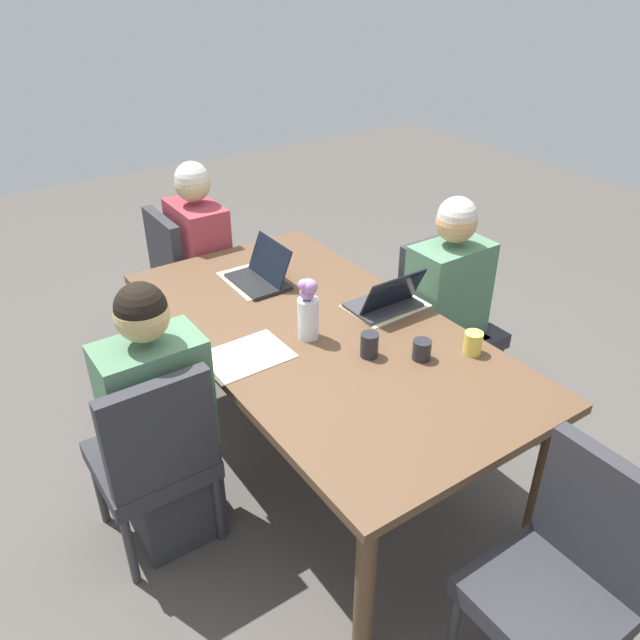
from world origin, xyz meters
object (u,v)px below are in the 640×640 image
object	(u,v)px
dining_table	(320,343)
chair_head_left_left_near	(187,275)
person_far_left_far	(445,320)
coffee_mug_near_right	(422,350)
laptop_far_left_far	(386,301)
coffee_mug_centre_left	(369,345)
person_head_left_left_near	(202,272)
person_near_left_mid	(161,431)
chair_far_left_far	(443,315)
coffee_mug_near_left	(473,343)
chair_head_right_right_near	(567,572)
flower_vase	(308,307)
laptop_head_left_left_near	(262,275)
chair_near_left_mid	(155,453)

from	to	relation	value
dining_table	chair_head_left_left_near	world-z (taller)	chair_head_left_left_near
person_far_left_far	coffee_mug_near_right	size ratio (longest dim) A/B	14.05
laptop_far_left_far	coffee_mug_centre_left	distance (m)	0.40
laptop_far_left_far	person_head_left_left_near	bearing A→B (deg)	-163.47
dining_table	coffee_mug_near_right	xyz separation A→B (m)	(0.42, 0.22, 0.11)
person_near_left_mid	chair_far_left_far	size ratio (longest dim) A/B	1.33
chair_head_left_left_near	coffee_mug_near_left	size ratio (longest dim) A/B	9.27
chair_head_left_left_near	coffee_mug_near_left	bearing A→B (deg)	15.82
person_far_left_far	chair_head_right_right_near	size ratio (longest dim) A/B	1.33
chair_head_left_left_near	person_far_left_far	xyz separation A→B (m)	(1.29, 0.88, 0.03)
laptop_far_left_far	chair_far_left_far	bearing A→B (deg)	101.07
chair_head_right_right_near	flower_vase	xyz separation A→B (m)	(-1.30, -0.12, 0.39)
laptop_head_left_left_near	coffee_mug_centre_left	distance (m)	0.83
chair_near_left_mid	coffee_mug_near_left	distance (m)	1.36
dining_table	coffee_mug_near_left	bearing A→B (deg)	39.60
chair_far_left_far	chair_head_right_right_near	distance (m)	1.62
coffee_mug_centre_left	flower_vase	bearing A→B (deg)	-154.02
person_near_left_mid	person_far_left_far	bearing A→B (deg)	89.88
person_far_left_far	flower_vase	world-z (taller)	person_far_left_far
person_head_left_left_near	coffee_mug_centre_left	distance (m)	1.54
chair_far_left_far	laptop_far_left_far	xyz separation A→B (m)	(0.10, -0.49, 0.28)
dining_table	person_near_left_mid	bearing A→B (deg)	-90.35
chair_far_left_far	flower_vase	distance (m)	1.01
dining_table	chair_far_left_far	bearing A→B (deg)	95.12
dining_table	person_head_left_left_near	bearing A→B (deg)	-179.30
chair_head_right_right_near	coffee_mug_near_left	bearing A→B (deg)	155.16
chair_near_left_mid	chair_far_left_far	xyz separation A→B (m)	(-0.15, 1.68, 0.00)
person_near_left_mid	chair_far_left_far	distance (m)	1.62
person_near_left_mid	coffee_mug_near_right	size ratio (longest dim) A/B	14.05
flower_vase	laptop_head_left_left_near	distance (m)	0.58
chair_head_left_left_near	person_head_left_left_near	bearing A→B (deg)	51.24
chair_head_right_right_near	person_head_left_left_near	bearing A→B (deg)	-178.70
flower_vase	coffee_mug_centre_left	world-z (taller)	flower_vase
coffee_mug_near_right	chair_head_right_right_near	bearing A→B (deg)	-10.86
chair_far_left_far	person_far_left_far	size ratio (longest dim) A/B	0.75
chair_near_left_mid	laptop_far_left_far	bearing A→B (deg)	92.39
chair_head_left_left_near	coffee_mug_near_right	bearing A→B (deg)	10.12
person_head_left_left_near	chair_head_right_right_near	size ratio (longest dim) A/B	1.33
chair_near_left_mid	coffee_mug_near_right	world-z (taller)	chair_near_left_mid
person_near_left_mid	laptop_head_left_left_near	world-z (taller)	person_near_left_mid
chair_head_left_left_near	flower_vase	size ratio (longest dim) A/B	3.12
coffee_mug_near_right	laptop_head_left_left_near	bearing A→B (deg)	-168.27
coffee_mug_near_left	coffee_mug_near_right	size ratio (longest dim) A/B	1.14
person_near_left_mid	coffee_mug_near_right	world-z (taller)	person_near_left_mid
flower_vase	chair_far_left_far	bearing A→B (deg)	96.05
person_far_left_far	laptop_head_left_left_near	size ratio (longest dim) A/B	3.73
chair_far_left_far	coffee_mug_near_left	distance (m)	0.78
chair_head_right_right_near	laptop_far_left_far	bearing A→B (deg)	166.46
chair_near_left_mid	laptop_far_left_far	world-z (taller)	laptop_far_left_far
person_near_left_mid	flower_vase	world-z (taller)	person_near_left_mid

